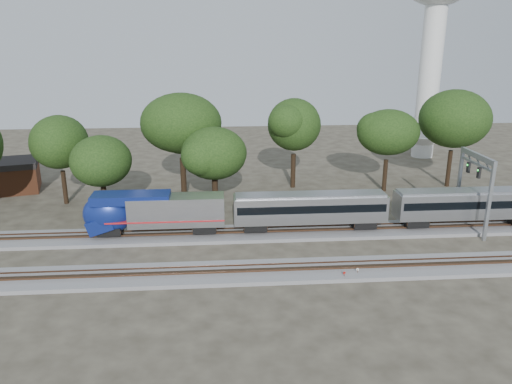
# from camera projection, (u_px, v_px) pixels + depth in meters

# --- Properties ---
(ground) EXTENTS (160.00, 160.00, 0.00)m
(ground) POSITION_uv_depth(u_px,v_px,m) (262.00, 256.00, 52.39)
(ground) COLOR #383328
(ground) RESTS_ON ground
(track_far) EXTENTS (160.00, 5.00, 0.73)m
(track_far) POSITION_uv_depth(u_px,v_px,m) (257.00, 233.00, 58.04)
(track_far) COLOR slate
(track_far) RESTS_ON ground
(track_near) EXTENTS (160.00, 5.00, 0.73)m
(track_near) POSITION_uv_depth(u_px,v_px,m) (266.00, 272.00, 48.52)
(track_near) COLOR slate
(track_near) RESTS_ON ground
(switch_stand_red) EXTENTS (0.26, 0.13, 0.87)m
(switch_stand_red) POSITION_uv_depth(u_px,v_px,m) (344.00, 275.00, 47.18)
(switch_stand_red) COLOR #512D19
(switch_stand_red) RESTS_ON ground
(switch_stand_white) EXTENTS (0.26, 0.13, 0.86)m
(switch_stand_white) POSITION_uv_depth(u_px,v_px,m) (358.00, 271.00, 47.91)
(switch_stand_white) COLOR #512D19
(switch_stand_white) RESTS_ON ground
(switch_lever) EXTENTS (0.51, 0.31, 0.30)m
(switch_lever) POSITION_uv_depth(u_px,v_px,m) (337.00, 279.00, 47.26)
(switch_lever) COLOR #512D19
(switch_lever) RESTS_ON ground
(signal_gantry) EXTENTS (0.64, 7.61, 9.26)m
(signal_gantry) POSITION_uv_depth(u_px,v_px,m) (475.00, 175.00, 57.96)
(signal_gantry) COLOR gray
(signal_gantry) RESTS_ON ground
(brick_building) EXTENTS (11.11, 9.08, 4.65)m
(brick_building) POSITION_uv_depth(u_px,v_px,m) (4.00, 176.00, 73.88)
(brick_building) COLOR brown
(brick_building) RESTS_ON ground
(tree_1) EXTENTS (8.79, 8.79, 12.39)m
(tree_1) POSITION_uv_depth(u_px,v_px,m) (59.00, 142.00, 66.57)
(tree_1) COLOR black
(tree_1) RESTS_ON ground
(tree_2) EXTENTS (7.34, 7.34, 10.35)m
(tree_2) POSITION_uv_depth(u_px,v_px,m) (101.00, 161.00, 62.43)
(tree_2) COLOR black
(tree_2) RESTS_ON ground
(tree_3) EXTENTS (10.88, 10.88, 15.34)m
(tree_3) POSITION_uv_depth(u_px,v_px,m) (181.00, 123.00, 68.72)
(tree_3) COLOR black
(tree_3) RESTS_ON ground
(tree_4) EXTENTS (7.74, 7.74, 10.91)m
(tree_4) POSITION_uv_depth(u_px,v_px,m) (214.00, 154.00, 64.69)
(tree_4) COLOR black
(tree_4) RESTS_ON ground
(tree_5) EXTENTS (9.82, 9.82, 13.85)m
(tree_5) POSITION_uv_depth(u_px,v_px,m) (294.00, 125.00, 73.74)
(tree_5) COLOR black
(tree_5) RESTS_ON ground
(tree_6) EXTENTS (9.01, 9.01, 12.71)m
(tree_6) POSITION_uv_depth(u_px,v_px,m) (388.00, 132.00, 72.13)
(tree_6) COLOR black
(tree_6) RESTS_ON ground
(tree_7) EXTENTS (10.60, 10.60, 14.95)m
(tree_7) POSITION_uv_depth(u_px,v_px,m) (455.00, 119.00, 74.07)
(tree_7) COLOR black
(tree_7) RESTS_ON ground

